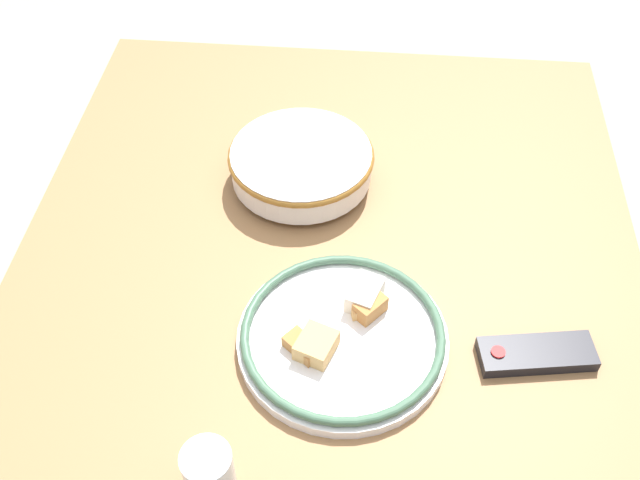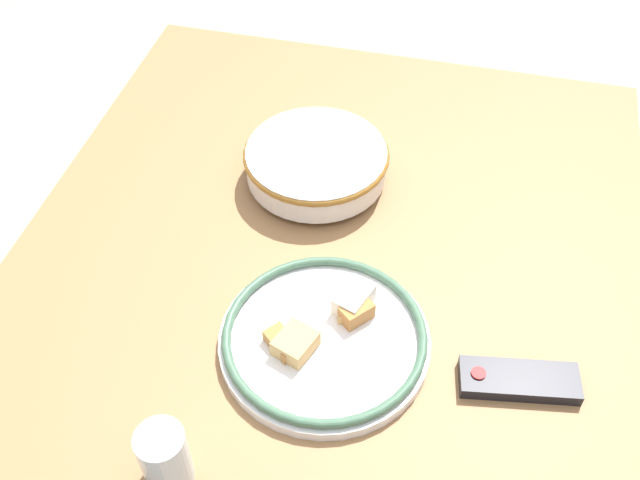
{
  "view_description": "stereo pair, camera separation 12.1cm",
  "coord_description": "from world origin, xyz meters",
  "px_view_note": "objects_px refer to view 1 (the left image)",
  "views": [
    {
      "loc": [
        0.8,
        0.06,
        1.66
      ],
      "look_at": [
        -0.01,
        -0.01,
        0.77
      ],
      "focal_mm": 42.0,
      "sensor_mm": 36.0,
      "label": 1
    },
    {
      "loc": [
        0.78,
        0.18,
        1.66
      ],
      "look_at": [
        -0.01,
        -0.01,
        0.77
      ],
      "focal_mm": 42.0,
      "sensor_mm": 36.0,
      "label": 2
    }
  ],
  "objects_px": {
    "tv_remote": "(536,354)",
    "drinking_glass": "(210,476)",
    "noodle_bowl": "(301,163)",
    "food_plate": "(343,336)"
  },
  "relations": [
    {
      "from": "drinking_glass",
      "to": "tv_remote",
      "type": "bearing_deg",
      "value": 119.67
    },
    {
      "from": "drinking_glass",
      "to": "noodle_bowl",
      "type": "bearing_deg",
      "value": 175.24
    },
    {
      "from": "noodle_bowl",
      "to": "drinking_glass",
      "type": "xyz_separation_m",
      "value": [
        0.59,
        -0.05,
        0.01
      ]
    },
    {
      "from": "food_plate",
      "to": "tv_remote",
      "type": "bearing_deg",
      "value": 89.65
    },
    {
      "from": "tv_remote",
      "to": "drinking_glass",
      "type": "bearing_deg",
      "value": 110.35
    },
    {
      "from": "noodle_bowl",
      "to": "tv_remote",
      "type": "xyz_separation_m",
      "value": [
        0.35,
        0.38,
        -0.03
      ]
    },
    {
      "from": "noodle_bowl",
      "to": "food_plate",
      "type": "bearing_deg",
      "value": 15.8
    },
    {
      "from": "noodle_bowl",
      "to": "food_plate",
      "type": "relative_size",
      "value": 0.82
    },
    {
      "from": "tv_remote",
      "to": "drinking_glass",
      "type": "distance_m",
      "value": 0.5
    },
    {
      "from": "noodle_bowl",
      "to": "food_plate",
      "type": "xyz_separation_m",
      "value": [
        0.35,
        0.1,
        -0.02
      ]
    }
  ]
}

